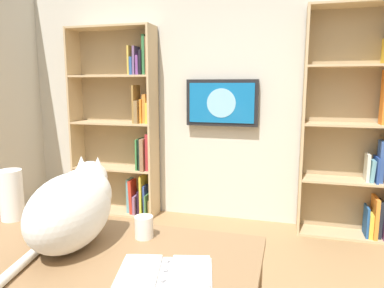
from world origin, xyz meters
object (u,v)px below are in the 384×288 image
object	(u,v)px
cat	(75,205)
wall_mounted_tv	(222,103)
bookshelf_right	(124,128)
desk	(89,282)
open_binder	(165,271)
paper_towel_roll	(11,195)
bookshelf_left	(359,132)
coffee_mug	(144,227)

from	to	relation	value
cat	wall_mounted_tv	bearing A→B (deg)	-94.07
bookshelf_right	desk	bearing A→B (deg)	112.78
open_binder	paper_towel_roll	xyz separation A→B (m)	(0.90, -0.29, 0.12)
bookshelf_left	paper_towel_roll	distance (m)	2.84
desk	cat	bearing A→B (deg)	-36.32
bookshelf_right	open_binder	size ratio (longest dim) A/B	5.38
bookshelf_left	bookshelf_right	world-z (taller)	bookshelf_left
wall_mounted_tv	coffee_mug	world-z (taller)	wall_mounted_tv
cat	desk	bearing A→B (deg)	143.68
open_binder	coffee_mug	distance (m)	0.32
bookshelf_left	coffee_mug	bearing A→B (deg)	60.64
cat	open_binder	size ratio (longest dim) A/B	1.58
desk	paper_towel_roll	bearing A→B (deg)	-22.75
bookshelf_right	paper_towel_roll	world-z (taller)	bookshelf_right
bookshelf_left	paper_towel_roll	xyz separation A→B (m)	(1.91, 2.09, -0.11)
bookshelf_left	wall_mounted_tv	bearing A→B (deg)	-3.53
desk	wall_mounted_tv	bearing A→B (deg)	-91.75
bookshelf_right	desk	xyz separation A→B (m)	(-0.98, 2.33, -0.32)
wall_mounted_tv	open_binder	world-z (taller)	wall_mounted_tv
cat	paper_towel_roll	size ratio (longest dim) A/B	2.36
bookshelf_left	cat	world-z (taller)	bookshelf_left
bookshelf_right	cat	bearing A→B (deg)	111.38
bookshelf_left	open_binder	bearing A→B (deg)	67.12
bookshelf_left	bookshelf_right	size ratio (longest dim) A/B	1.05
desk	cat	xyz separation A→B (m)	(0.09, -0.07, 0.29)
bookshelf_right	open_binder	xyz separation A→B (m)	(-1.32, 2.39, -0.19)
open_binder	bookshelf_left	bearing A→B (deg)	-112.88
bookshelf_right	coffee_mug	bearing A→B (deg)	117.99
wall_mounted_tv	bookshelf_right	bearing A→B (deg)	4.29
desk	cat	distance (m)	0.31
wall_mounted_tv	open_binder	distance (m)	2.52
wall_mounted_tv	coffee_mug	distance (m)	2.25
cat	open_binder	world-z (taller)	cat
wall_mounted_tv	desk	distance (m)	2.48
wall_mounted_tv	coffee_mug	bearing A→B (deg)	92.03
wall_mounted_tv	desk	size ratio (longest dim) A/B	0.55
cat	paper_towel_roll	bearing A→B (deg)	-19.63
cat	paper_towel_roll	distance (m)	0.50
bookshelf_left	coffee_mug	distance (m)	2.45
bookshelf_right	cat	xyz separation A→B (m)	(-0.89, 2.26, -0.03)
desk	coffee_mug	size ratio (longest dim) A/B	13.83
bookshelf_right	paper_towel_roll	distance (m)	2.14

